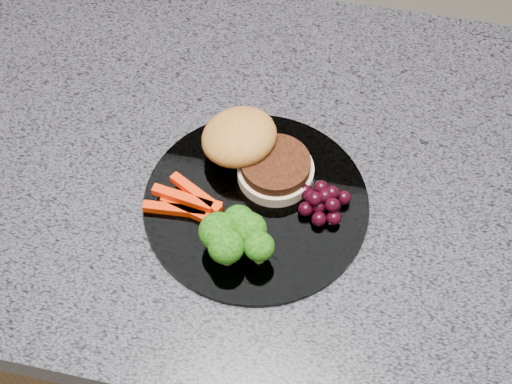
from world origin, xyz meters
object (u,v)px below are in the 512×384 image
(island_cabinet, at_px, (276,322))
(burger, at_px, (252,150))
(plate, at_px, (256,203))
(grape_bunch, at_px, (323,201))

(island_cabinet, bearing_deg, burger, -168.96)
(plate, distance_m, grape_bunch, 0.08)
(island_cabinet, height_order, burger, burger)
(island_cabinet, bearing_deg, grape_bunch, -45.09)
(island_cabinet, height_order, plate, plate)
(plate, bearing_deg, burger, 106.99)
(island_cabinet, xyz_separation_m, grape_bunch, (0.05, -0.05, 0.49))
(burger, height_order, grape_bunch, burger)
(island_cabinet, bearing_deg, plate, -108.66)
(burger, distance_m, grape_bunch, 0.10)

